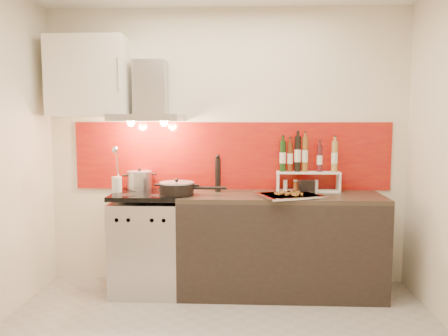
{
  "coord_description": "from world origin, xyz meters",
  "views": [
    {
      "loc": [
        0.17,
        -2.76,
        1.54
      ],
      "look_at": [
        0.0,
        0.95,
        1.15
      ],
      "focal_mm": 35.0,
      "sensor_mm": 36.0,
      "label": 1
    }
  ],
  "objects_px": {
    "counter": "(280,244)",
    "stock_pot": "(140,180)",
    "saute_pan": "(177,188)",
    "pepper_mill": "(218,174)",
    "range_stove": "(148,243)",
    "baking_tray": "(290,195)"
  },
  "relations": [
    {
      "from": "baking_tray",
      "to": "saute_pan",
      "type": "bearing_deg",
      "value": 177.39
    },
    {
      "from": "saute_pan",
      "to": "pepper_mill",
      "type": "distance_m",
      "value": 0.42
    },
    {
      "from": "counter",
      "to": "baking_tray",
      "type": "xyz_separation_m",
      "value": [
        0.06,
        -0.13,
        0.47
      ]
    },
    {
      "from": "stock_pot",
      "to": "saute_pan",
      "type": "xyz_separation_m",
      "value": [
        0.4,
        -0.27,
        -0.03
      ]
    },
    {
      "from": "counter",
      "to": "saute_pan",
      "type": "distance_m",
      "value": 1.05
    },
    {
      "from": "range_stove",
      "to": "stock_pot",
      "type": "relative_size",
      "value": 3.85
    },
    {
      "from": "pepper_mill",
      "to": "baking_tray",
      "type": "bearing_deg",
      "value": -22.41
    },
    {
      "from": "saute_pan",
      "to": "pepper_mill",
      "type": "relative_size",
      "value": 1.71
    },
    {
      "from": "range_stove",
      "to": "stock_pot",
      "type": "xyz_separation_m",
      "value": [
        -0.11,
        0.19,
        0.56
      ]
    },
    {
      "from": "counter",
      "to": "stock_pot",
      "type": "xyz_separation_m",
      "value": [
        -1.31,
        0.18,
        0.55
      ]
    },
    {
      "from": "stock_pot",
      "to": "saute_pan",
      "type": "distance_m",
      "value": 0.48
    },
    {
      "from": "range_stove",
      "to": "pepper_mill",
      "type": "xyz_separation_m",
      "value": [
        0.63,
        0.14,
        0.63
      ]
    },
    {
      "from": "counter",
      "to": "pepper_mill",
      "type": "distance_m",
      "value": 0.85
    },
    {
      "from": "pepper_mill",
      "to": "stock_pot",
      "type": "bearing_deg",
      "value": 176.3
    },
    {
      "from": "range_stove",
      "to": "saute_pan",
      "type": "xyz_separation_m",
      "value": [
        0.29,
        -0.08,
        0.52
      ]
    },
    {
      "from": "counter",
      "to": "baking_tray",
      "type": "bearing_deg",
      "value": -63.61
    },
    {
      "from": "baking_tray",
      "to": "range_stove",
      "type": "bearing_deg",
      "value": 174.38
    },
    {
      "from": "stock_pot",
      "to": "saute_pan",
      "type": "bearing_deg",
      "value": -33.61
    },
    {
      "from": "stock_pot",
      "to": "pepper_mill",
      "type": "bearing_deg",
      "value": -3.7
    },
    {
      "from": "counter",
      "to": "pepper_mill",
      "type": "bearing_deg",
      "value": 166.93
    },
    {
      "from": "counter",
      "to": "stock_pot",
      "type": "distance_m",
      "value": 1.43
    },
    {
      "from": "saute_pan",
      "to": "baking_tray",
      "type": "bearing_deg",
      "value": -2.61
    }
  ]
}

